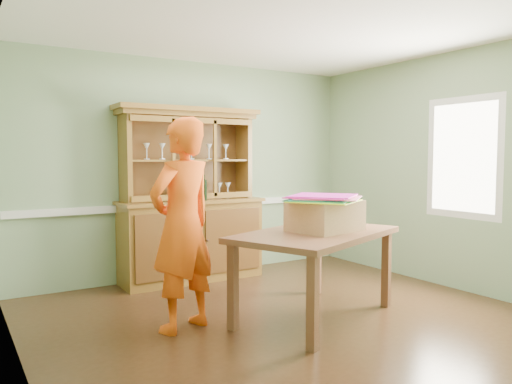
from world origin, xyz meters
TOP-DOWN VIEW (x-y plane):
  - floor at (0.00, 0.00)m, footprint 4.50×4.50m
  - ceiling at (0.00, 0.00)m, footprint 4.50×4.50m
  - wall_back at (0.00, 2.00)m, footprint 4.50×0.00m
  - wall_left at (-2.25, 0.00)m, footprint 0.00×4.00m
  - wall_right at (2.25, 0.00)m, footprint 0.00×4.00m
  - wall_front at (0.00, -2.00)m, footprint 4.50×0.00m
  - chair_rail at (0.00, 1.98)m, footprint 4.41×0.05m
  - framed_map at (-2.23, 0.30)m, footprint 0.03×0.60m
  - window_panel at (2.23, -0.30)m, footprint 0.03×0.96m
  - china_hutch at (-0.15, 1.76)m, footprint 1.79×0.59m
  - dining_table at (0.24, -0.18)m, footprint 1.87×1.50m
  - cardboard_box at (0.35, -0.19)m, footprint 0.70×0.60m
  - kite_stack at (0.30, -0.24)m, footprint 0.78×0.78m
  - person at (-0.95, 0.17)m, footprint 0.78×0.64m

SIDE VIEW (x-z plane):
  - floor at x=0.00m, z-range 0.00..0.00m
  - dining_table at x=0.24m, z-range 0.31..1.12m
  - china_hutch at x=-0.15m, z-range -0.31..1.79m
  - chair_rail at x=0.00m, z-range 0.86..0.94m
  - person at x=-0.95m, z-range 0.00..1.85m
  - cardboard_box at x=0.35m, z-range 0.81..1.10m
  - kite_stack at x=0.30m, z-range 1.10..1.15m
  - wall_back at x=0.00m, z-range -0.90..3.60m
  - wall_left at x=-2.25m, z-range -0.65..3.35m
  - wall_right at x=2.25m, z-range -0.65..3.35m
  - wall_front at x=0.00m, z-range -0.90..3.60m
  - window_panel at x=2.23m, z-range 0.82..2.18m
  - framed_map at x=-2.23m, z-range 1.32..1.78m
  - ceiling at x=0.00m, z-range 2.70..2.70m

